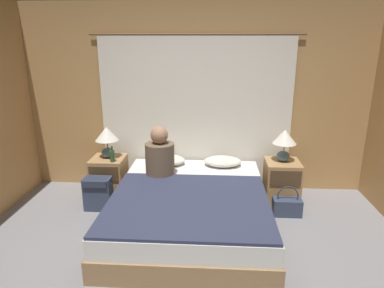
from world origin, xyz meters
TOP-DOWN VIEW (x-y plane):
  - ground_plane at (0.00, 0.00)m, footprint 16.00×16.00m
  - wall_back at (0.00, 2.02)m, footprint 4.70×0.06m
  - curtain_panel at (0.00, 1.96)m, footprint 2.75×0.02m
  - bed at (0.00, 0.86)m, footprint 1.69×2.09m
  - nightstand_left at (-1.14, 1.61)m, footprint 0.43×0.44m
  - nightstand_right at (1.14, 1.61)m, footprint 0.43×0.44m
  - lamp_left at (-1.14, 1.64)m, footprint 0.30×0.30m
  - lamp_right at (1.14, 1.64)m, footprint 0.30×0.30m
  - pillow_left at (-0.37, 1.70)m, footprint 0.49×0.34m
  - pillow_right at (0.37, 1.70)m, footprint 0.49×0.34m
  - blanket_on_bed at (0.00, 0.57)m, footprint 1.63×1.43m
  - person_left_in_bed at (-0.40, 1.32)m, footprint 0.35×0.35m
  - beer_bottle_on_left_stand at (-1.04, 1.48)m, footprint 0.06×0.06m
  - backpack_on_floor at (-1.16, 1.21)m, footprint 0.33×0.21m
  - handbag_on_floor at (1.14, 1.20)m, footprint 0.34×0.18m

SIDE VIEW (x-z plane):
  - ground_plane at x=0.00m, z-range 0.00..0.00m
  - handbag_on_floor at x=1.14m, z-range -0.07..0.30m
  - bed at x=0.00m, z-range 0.00..0.43m
  - backpack_on_floor at x=-1.16m, z-range 0.03..0.44m
  - nightstand_left at x=-1.14m, z-range 0.00..0.53m
  - nightstand_right at x=1.14m, z-range 0.00..0.53m
  - blanket_on_bed at x=0.00m, z-range 0.43..0.46m
  - pillow_left at x=-0.37m, z-range 0.43..0.55m
  - pillow_right at x=0.37m, z-range 0.43..0.55m
  - beer_bottle_on_left_stand at x=-1.04m, z-range 0.51..0.71m
  - person_left_in_bed at x=-0.40m, z-range 0.37..0.99m
  - lamp_left at x=-1.14m, z-range 0.60..1.01m
  - lamp_right at x=1.14m, z-range 0.60..1.01m
  - curtain_panel at x=0.00m, z-range 0.00..2.10m
  - wall_back at x=0.00m, z-range 0.00..2.50m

